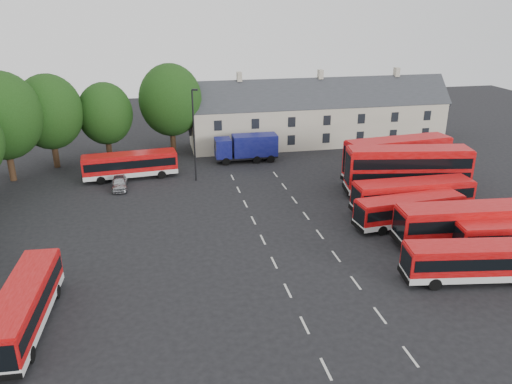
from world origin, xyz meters
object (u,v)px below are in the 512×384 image
bus_row_a (477,259)px  silver_car (119,183)px  bus_dd_south (408,169)px  bus_west (24,304)px  lamppost (194,133)px  box_truck (247,147)px

bus_row_a → silver_car: 35.29m
bus_row_a → bus_dd_south: (3.19, 16.48, 1.14)m
bus_row_a → bus_west: size_ratio=1.02×
bus_dd_south → bus_west: size_ratio=1.23×
silver_car → bus_west: bearing=-101.9°
bus_dd_south → lamppost: 22.54m
box_truck → silver_car: (-15.04, -6.75, -1.21)m
box_truck → silver_car: bearing=-155.3°
bus_row_a → box_truck: box_truck is taller
bus_row_a → lamppost: (-17.41, 25.26, 3.67)m
bus_west → box_truck: 36.07m
bus_dd_south → bus_west: 36.78m
bus_west → lamppost: lamppost is taller
bus_west → lamppost: size_ratio=1.01×
bus_row_a → silver_car: bearing=145.3°
silver_car → lamppost: 9.52m
bus_row_a → silver_car: bus_row_a is taller
box_truck → lamppost: bearing=-139.4°
silver_car → bus_dd_south: bearing=-16.6°
bus_dd_south → bus_west: bus_dd_south is taller
bus_west → box_truck: size_ratio=1.33×
bus_row_a → silver_car: (-25.61, 24.26, -1.06)m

